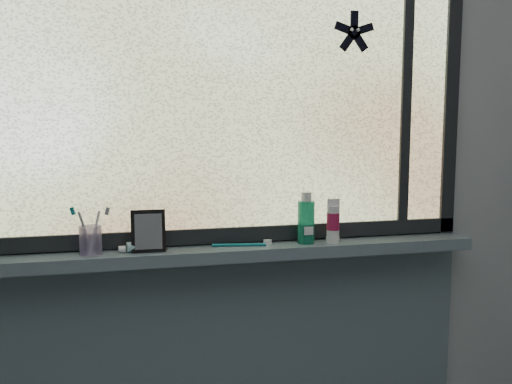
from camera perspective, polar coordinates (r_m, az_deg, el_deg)
The scene contains 13 objects.
wall_back at distance 1.91m, azimuth -2.07°, elevation 1.83°, with size 3.00×0.01×2.50m, color #9EA3A8.
windowsill at distance 1.87m, azimuth -1.58°, elevation -6.02°, with size 1.62×0.14×0.04m, color slate.
window_pane at distance 1.88m, azimuth -1.97°, elevation 10.30°, with size 1.50×0.01×1.00m, color silver.
frame_bottom at distance 1.91m, azimuth -1.88°, elevation -4.23°, with size 1.60×0.03×0.05m, color black.
frame_right at distance 2.17m, azimuth 18.86°, elevation 9.51°, with size 0.05×0.03×1.10m, color black.
frame_mullion at distance 2.08m, azimuth 14.72°, elevation 9.77°, with size 0.04×0.03×1.00m, color black.
starfish_sticker at distance 2.00m, azimuth 9.78°, elevation 15.47°, with size 0.15×0.02×0.15m, color black, non-canonical shape.
vanity_mirror at distance 1.81m, azimuth -10.73°, elevation -3.84°, with size 0.11×0.05×0.13m, color black.
toothpaste_tube at distance 1.82m, azimuth -11.27°, elevation -5.36°, with size 0.18×0.04×0.03m, color white, non-canonical shape.
toothbrush_cup at distance 1.82m, azimuth -16.22°, elevation -4.66°, with size 0.07×0.07×0.09m, color #A392C1.
toothbrush_lying at distance 1.86m, azimuth -1.71°, elevation -5.23°, with size 0.22×0.02×0.01m, color #0E747E, non-canonical shape.
mouthwash_bottle at distance 1.90m, azimuth 5.03°, elevation -2.58°, with size 0.06×0.06×0.14m, color #1B906A.
cream_tube at distance 1.93m, azimuth 7.72°, elevation -2.73°, with size 0.04×0.04×0.11m, color silver.
Camera 1 is at (-0.38, -0.55, 1.43)m, focal length 40.00 mm.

